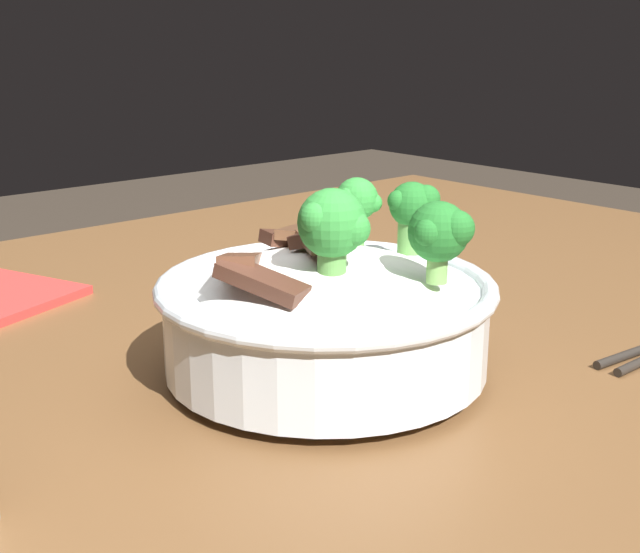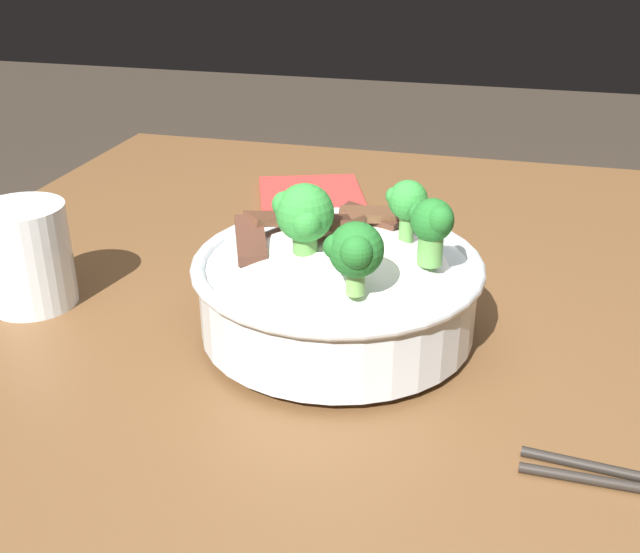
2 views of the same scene
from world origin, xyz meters
name	(u,v)px [view 1 (image 1 of 2)]	position (x,y,z in m)	size (l,w,h in m)	color
dining_table	(354,461)	(0.00, 0.00, 0.67)	(1.17, 0.93, 0.82)	brown
rice_bowl	(328,308)	(0.12, 0.09, 0.87)	(0.24, 0.24, 0.14)	silver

